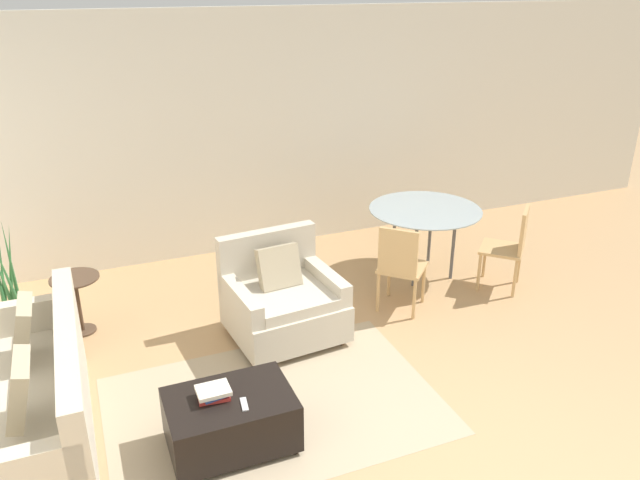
# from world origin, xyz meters

# --- Properties ---
(ground_plane) EXTENTS (20.00, 20.00, 0.00)m
(ground_plane) POSITION_xyz_m (0.00, 0.00, 0.00)
(ground_plane) COLOR tan
(wall_back) EXTENTS (12.00, 0.06, 2.75)m
(wall_back) POSITION_xyz_m (0.00, 4.01, 1.38)
(wall_back) COLOR white
(wall_back) RESTS_ON ground_plane
(area_rug) EXTENTS (2.49, 1.73, 0.01)m
(area_rug) POSITION_xyz_m (-0.79, 0.98, 0.00)
(area_rug) COLOR tan
(area_rug) RESTS_ON ground_plane
(couch) EXTENTS (0.93, 1.94, 0.91)m
(couch) POSITION_xyz_m (-2.50, 1.20, 0.30)
(couch) COLOR beige
(couch) RESTS_ON ground_plane
(armchair) EXTENTS (1.02, 0.95, 0.92)m
(armchair) POSITION_xyz_m (-0.38, 1.93, 0.35)
(armchair) COLOR beige
(armchair) RESTS_ON ground_plane
(ottoman) EXTENTS (0.86, 0.59, 0.41)m
(ottoman) POSITION_xyz_m (-1.20, 0.67, 0.22)
(ottoman) COLOR black
(ottoman) RESTS_ON ground_plane
(book_stack) EXTENTS (0.23, 0.19, 0.08)m
(book_stack) POSITION_xyz_m (-1.30, 0.71, 0.45)
(book_stack) COLOR #B72D28
(book_stack) RESTS_ON ottoman
(tv_remote_primary) EXTENTS (0.06, 0.15, 0.01)m
(tv_remote_primary) POSITION_xyz_m (-1.12, 0.56, 0.41)
(tv_remote_primary) COLOR #B7B7BC
(tv_remote_primary) RESTS_ON ottoman
(potted_plant) EXTENTS (0.37, 0.37, 1.22)m
(potted_plant) POSITION_xyz_m (-2.62, 2.65, 0.25)
(potted_plant) COLOR maroon
(potted_plant) RESTS_ON ground_plane
(side_table) EXTENTS (0.43, 0.43, 0.56)m
(side_table) POSITION_xyz_m (-2.09, 2.68, 0.39)
(side_table) COLOR #4C3828
(side_table) RESTS_ON ground_plane
(dining_table) EXTENTS (1.20, 1.20, 0.76)m
(dining_table) POSITION_xyz_m (1.45, 2.56, 0.68)
(dining_table) COLOR #99A8AD
(dining_table) RESTS_ON ground_plane
(dining_chair_near_left) EXTENTS (0.59, 0.59, 0.90)m
(dining_chair_near_left) POSITION_xyz_m (0.80, 1.91, 0.52)
(dining_chair_near_left) COLOR tan
(dining_chair_near_left) RESTS_ON ground_plane
(dining_chair_near_right) EXTENTS (0.59, 0.59, 0.90)m
(dining_chair_near_right) POSITION_xyz_m (2.10, 1.91, 0.52)
(dining_chair_near_right) COLOR tan
(dining_chair_near_right) RESTS_ON ground_plane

